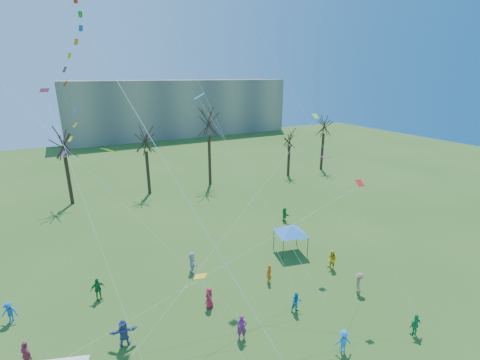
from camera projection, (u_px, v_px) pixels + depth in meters
distant_building at (180, 108)px, 93.61m from camera, size 60.00×14.00×15.00m
bare_tree_row at (164, 142)px, 46.93m from camera, size 67.03×7.93×12.29m
big_box_kite at (79, 81)px, 15.95m from camera, size 4.59×6.93×22.62m
canopy_tent_blue at (291, 229)px, 31.74m from camera, size 3.70×3.70×2.85m
festival_crowd at (204, 309)px, 23.23m from camera, size 27.95×20.31×1.85m
small_kites_aloft at (186, 122)px, 22.04m from camera, size 27.52×16.87×33.50m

